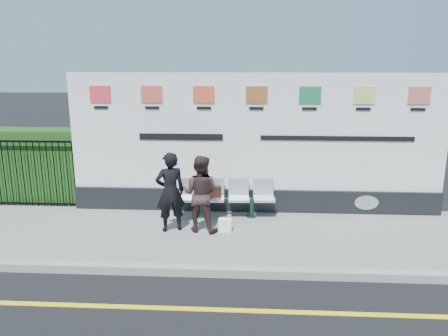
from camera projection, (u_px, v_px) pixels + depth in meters
name	position (u px, v px, depth m)	size (l,w,h in m)	color
ground	(221.00, 310.00, 6.05)	(80.00, 80.00, 0.00)	black
pavement	(229.00, 236.00, 8.46)	(14.00, 3.00, 0.12)	slate
kerb	(225.00, 272.00, 7.00)	(14.00, 0.18, 0.14)	gray
yellow_line	(221.00, 310.00, 6.05)	(14.00, 0.10, 0.01)	yellow
billboard	(255.00, 153.00, 9.41)	(8.00, 0.30, 3.00)	black
hedge	(38.00, 165.00, 10.24)	(2.35, 0.70, 1.70)	#1B4514
railing	(29.00, 173.00, 9.82)	(2.05, 0.06, 1.54)	black
bench	(226.00, 207.00, 9.25)	(2.03, 0.53, 0.43)	silver
woman_left	(170.00, 192.00, 8.39)	(0.57, 0.38, 1.57)	black
woman_right	(200.00, 194.00, 8.40)	(0.73, 0.57, 1.50)	#352323
handbag_brown	(214.00, 192.00, 9.17)	(0.31, 0.13, 0.25)	black
carrier_bag_white	(225.00, 225.00, 8.48)	(0.26, 0.15, 0.26)	white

